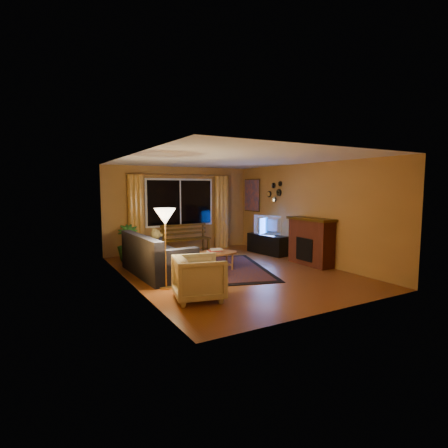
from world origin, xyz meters
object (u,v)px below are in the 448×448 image
sofa (157,254)px  armchair (199,276)px  tv_console (268,244)px  bench (186,247)px  coffee_table (214,261)px  floor_lamp (166,249)px

sofa → armchair: (0.05, -2.02, -0.03)m
sofa → tv_console: 3.62m
bench → sofa: (-1.48, -1.87, 0.23)m
sofa → tv_console: (3.54, 0.75, -0.17)m
coffee_table → floor_lamp: bearing=-149.2°
sofa → armchair: bearing=-91.1°
sofa → bench: bearing=49.3°
sofa → floor_lamp: 1.18m
coffee_table → tv_console: (2.27, 0.99, 0.07)m
bench → tv_console: tv_console is taller
sofa → armchair: 2.02m
coffee_table → tv_console: tv_console is taller
floor_lamp → tv_console: size_ratio=1.14×
bench → coffee_table: 2.11m
bench → coffee_table: (-0.21, -2.10, -0.01)m
floor_lamp → armchair: bearing=-74.2°
bench → tv_console: bearing=-30.0°
bench → sofa: size_ratio=0.65×
bench → armchair: 4.15m
floor_lamp → sofa: bearing=79.3°
tv_console → bench: bearing=144.5°
sofa → coffee_table: bearing=-12.9°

